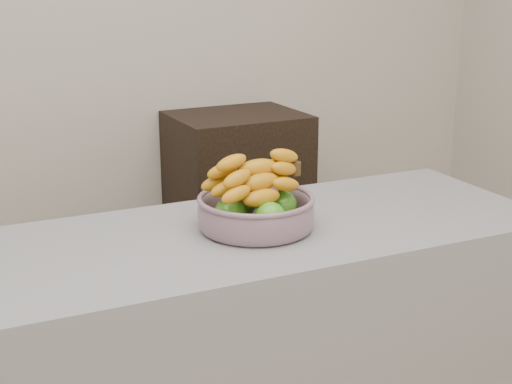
% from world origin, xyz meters
% --- Properties ---
extents(cabinet, '(0.55, 0.45, 0.97)m').
position_xyz_m(cabinet, '(0.65, 1.78, 0.49)').
color(cabinet, black).
rests_on(cabinet, ground).
extents(fruit_bowl, '(0.30, 0.30, 0.19)m').
position_xyz_m(fruit_bowl, '(0.21, 0.65, 0.96)').
color(fruit_bowl, '#8690A1').
rests_on(fruit_bowl, counter).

